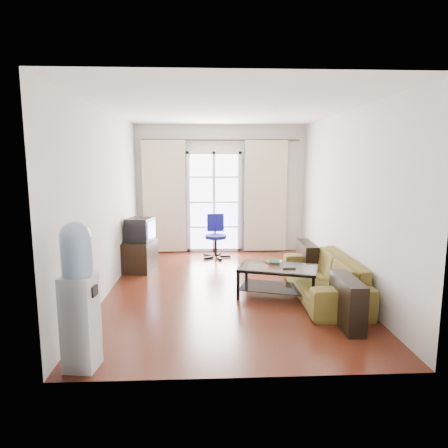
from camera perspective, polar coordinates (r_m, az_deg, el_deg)
The scene contains 20 objects.
floor at distance 6.29m, azimuth 0.53°, elevation -9.10°, with size 5.20×5.20×0.00m, color #552314.
ceiling at distance 6.02m, azimuth 0.57°, elevation 16.10°, with size 5.20×5.20×0.00m, color white.
wall_back at distance 8.60m, azimuth -0.45°, elevation 5.00°, with size 3.60×0.02×2.70m, color silver.
wall_front at distance 3.44m, azimuth 3.05°, elevation -1.26°, with size 3.60×0.02×2.70m, color silver.
wall_left at distance 6.17m, azimuth -16.40°, elevation 3.00°, with size 0.02×5.20×2.70m, color silver.
wall_right at distance 6.37m, azimuth 16.96°, elevation 3.16°, with size 0.02×5.20×2.70m, color silver.
french_door at distance 8.56m, azimuth -1.44°, elevation 3.14°, with size 1.16×0.06×2.15m.
curtain_rod at distance 8.48m, azimuth -0.43°, elevation 11.91°, with size 0.04×0.04×3.30m, color #4C3F2D.
curtain_left at distance 8.53m, azimuth -8.52°, elevation 3.86°, with size 0.90×0.07×2.35m, color beige.
curtain_right at distance 8.58m, azimuth 5.95°, elevation 3.94°, with size 0.90×0.07×2.35m, color beige.
radiator at distance 8.70m, azimuth 4.86°, elevation -1.76°, with size 0.64×0.12×0.64m, color gray.
sofa at distance 6.00m, azimuth 13.99°, elevation -7.33°, with size 0.83×2.05×0.59m, color brown.
coffee_table at distance 5.88m, azimuth 7.66°, elevation -7.56°, with size 1.24×0.94×0.45m.
bowl at distance 5.97m, azimuth 7.25°, elevation -5.45°, with size 0.27×0.27×0.05m, color green.
book at distance 5.96m, azimuth 6.26°, elevation -5.62°, with size 0.21×0.25×0.02m, color #B21524.
remote at distance 5.72m, azimuth 9.27°, elevation -6.32°, with size 0.18×0.05×0.02m, color black.
tv_stand at distance 7.37m, azimuth -11.95°, elevation -4.42°, with size 0.49×0.73×0.53m, color black.
crt_tv at distance 7.29m, azimuth -12.03°, elevation -0.76°, with size 0.53×0.54×0.42m.
task_chair at distance 8.13m, azimuth -1.19°, elevation -3.00°, with size 0.60×0.60×0.88m.
water_cooler at distance 4.00m, azimuth -20.03°, elevation -9.29°, with size 0.33×0.32×1.42m.
Camera 1 is at (-0.35, -5.97, 1.97)m, focal length 32.00 mm.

